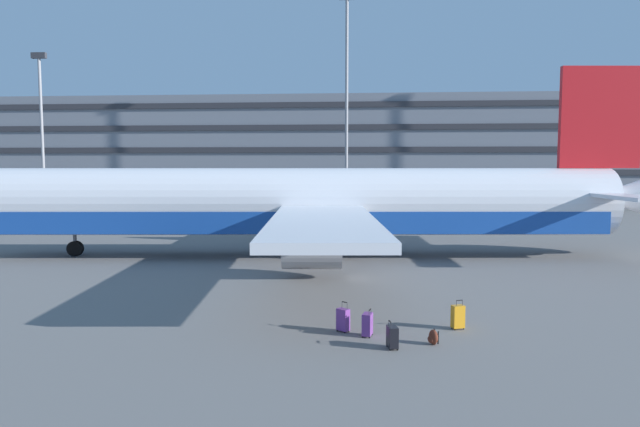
# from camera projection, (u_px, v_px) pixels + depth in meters

# --- Properties ---
(ground_plane) EXTENTS (600.00, 600.00, 0.00)m
(ground_plane) POSITION_uv_depth(u_px,v_px,m) (314.00, 261.00, 31.85)
(ground_plane) COLOR slate
(terminal_structure) EXTENTS (160.58, 14.87, 14.47)m
(terminal_structure) POSITION_uv_depth(u_px,v_px,m) (346.00, 151.00, 81.44)
(terminal_structure) COLOR slate
(terminal_structure) RESTS_ON ground_plane
(airliner) EXTENTS (41.64, 33.70, 10.93)m
(airliner) POSITION_uv_depth(u_px,v_px,m) (311.00, 205.00, 33.20)
(airliner) COLOR silver
(airliner) RESTS_ON ground_plane
(light_mast_far_left) EXTENTS (1.80, 0.50, 18.85)m
(light_mast_far_left) POSITION_uv_depth(u_px,v_px,m) (41.00, 117.00, 69.99)
(light_mast_far_left) COLOR gray
(light_mast_far_left) RESTS_ON ground_plane
(light_mast_left) EXTENTS (1.80, 0.50, 24.98)m
(light_mast_left) POSITION_uv_depth(u_px,v_px,m) (347.00, 88.00, 66.74)
(light_mast_left) COLOR gray
(light_mast_left) RESTS_ON ground_plane
(suitcase_scuffed) EXTENTS (0.46, 0.38, 0.98)m
(suitcase_scuffed) POSITION_uv_depth(u_px,v_px,m) (458.00, 316.00, 18.61)
(suitcase_scuffed) COLOR orange
(suitcase_scuffed) RESTS_ON ground_plane
(suitcase_black) EXTENTS (0.36, 0.50, 0.82)m
(suitcase_black) POSITION_uv_depth(u_px,v_px,m) (392.00, 337.00, 16.64)
(suitcase_black) COLOR black
(suitcase_black) RESTS_ON ground_plane
(suitcase_navy) EXTENTS (0.46, 0.43, 0.97)m
(suitcase_navy) POSITION_uv_depth(u_px,v_px,m) (343.00, 319.00, 18.32)
(suitcase_navy) COLOR #72388C
(suitcase_navy) RESTS_ON ground_plane
(suitcase_laid_flat) EXTENTS (0.36, 0.50, 0.87)m
(suitcase_laid_flat) POSITION_uv_depth(u_px,v_px,m) (367.00, 324.00, 17.83)
(suitcase_laid_flat) COLOR #72388C
(suitcase_laid_flat) RESTS_ON ground_plane
(backpack_orange) EXTENTS (0.38, 0.44, 0.50)m
(backpack_orange) POSITION_uv_depth(u_px,v_px,m) (433.00, 337.00, 17.03)
(backpack_orange) COLOR #592619
(backpack_orange) RESTS_ON ground_plane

